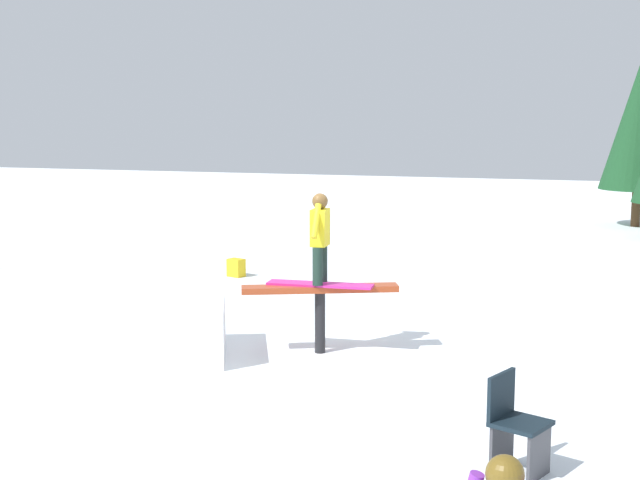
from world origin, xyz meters
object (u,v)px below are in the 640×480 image
object	(u,v)px
rail_feature	(320,297)
main_rider_on_rail	(320,242)
folding_chair	(515,427)
backpack_on_snow	(236,268)
pine_tree_near	(640,122)

from	to	relation	value
rail_feature	main_rider_on_rail	distance (m)	0.73
rail_feature	folding_chair	xyz separation A→B (m)	(2.78, -3.21, -0.33)
folding_chair	backpack_on_snow	xyz separation A→B (m)	(-5.88, 7.83, -0.24)
rail_feature	main_rider_on_rail	bearing A→B (deg)	0.00
backpack_on_snow	folding_chair	bearing A→B (deg)	-32.92
main_rider_on_rail	backpack_on_snow	distance (m)	5.71
pine_tree_near	backpack_on_snow	bearing A→B (deg)	-127.42
folding_chair	main_rider_on_rail	bearing A→B (deg)	63.90
folding_chair	backpack_on_snow	size ratio (longest dim) A/B	2.59
rail_feature	backpack_on_snow	bearing A→B (deg)	101.56
backpack_on_snow	pine_tree_near	world-z (taller)	pine_tree_near
main_rider_on_rail	folding_chair	bearing A→B (deg)	-52.21
pine_tree_near	main_rider_on_rail	bearing A→B (deg)	-107.15
main_rider_on_rail	pine_tree_near	xyz separation A→B (m)	(4.48, 14.52, 1.33)
rail_feature	backpack_on_snow	xyz separation A→B (m)	(-3.09, 4.62, -0.57)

